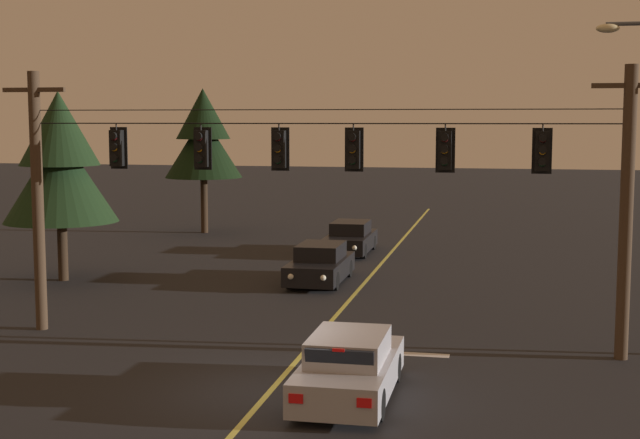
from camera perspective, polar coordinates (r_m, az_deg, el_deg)
ground_plane at (r=19.68m, az=-3.18°, el=-10.83°), size 180.00×180.00×0.00m
lane_centre_stripe at (r=29.42m, az=1.99°, el=-5.02°), size 0.14×60.00×0.01m
stop_bar_paint at (r=22.79m, az=3.91°, el=-8.42°), size 3.40×0.36×0.01m
signal_span_assembly at (r=23.05m, az=-0.50°, el=1.11°), size 17.22×0.32×7.11m
traffic_light_leftmost at (r=24.64m, az=-12.80°, el=4.45°), size 0.48×0.41×1.22m
traffic_light_left_inner at (r=23.75m, az=-7.57°, el=4.49°), size 0.48×0.41×1.22m
traffic_light_centre at (r=23.15m, az=-2.63°, el=4.49°), size 0.48×0.41×1.22m
traffic_light_right_inner at (r=22.74m, az=2.12°, el=4.46°), size 0.48×0.41×1.22m
traffic_light_rightmost at (r=22.47m, az=7.94°, el=4.38°), size 0.48×0.41×1.22m
traffic_light_far_right at (r=22.44m, az=13.92°, el=4.25°), size 0.48×0.41×1.22m
car_waiting_near_lane at (r=19.03m, az=1.87°, el=-9.39°), size 1.80×4.33×1.39m
car_oncoming_lead at (r=32.14m, az=0.01°, el=-2.87°), size 1.80×4.42×1.39m
car_oncoming_trailing at (r=39.12m, az=1.93°, el=-1.21°), size 1.80×4.42×1.39m
tree_verge_near at (r=33.48m, az=-16.18°, el=3.45°), size 4.08×4.08×6.83m
tree_verge_far at (r=46.25m, az=-7.42°, el=5.17°), size 3.94×3.94×7.38m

